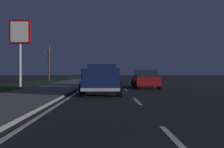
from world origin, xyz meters
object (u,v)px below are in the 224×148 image
(sedan_black, at_px, (106,75))
(bare_tree_far, at_px, (49,62))
(pickup_truck, at_px, (102,79))
(gas_price_sign, at_px, (20,37))
(sedan_red, at_px, (145,79))

(sedan_black, relative_size, bare_tree_far, 0.76)
(pickup_truck, xyz_separation_m, gas_price_sign, (5.94, 7.74, 3.66))
(pickup_truck, xyz_separation_m, sedan_black, (25.41, 0.07, -0.13))
(pickup_truck, relative_size, bare_tree_far, 0.93)
(pickup_truck, bearing_deg, sedan_black, 0.16)
(sedan_black, bearing_deg, pickup_truck, -179.84)
(bare_tree_far, bearing_deg, pickup_truck, -156.04)
(sedan_black, height_order, bare_tree_far, bare_tree_far)
(sedan_black, bearing_deg, gas_price_sign, 158.51)
(bare_tree_far, bearing_deg, sedan_black, -65.59)
(sedan_red, bearing_deg, sedan_black, 9.57)
(gas_price_sign, bearing_deg, sedan_black, -21.49)
(sedan_black, distance_m, bare_tree_far, 10.51)
(sedan_red, height_order, gas_price_sign, gas_price_sign)
(pickup_truck, xyz_separation_m, sedan_red, (4.17, -3.51, -0.13))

